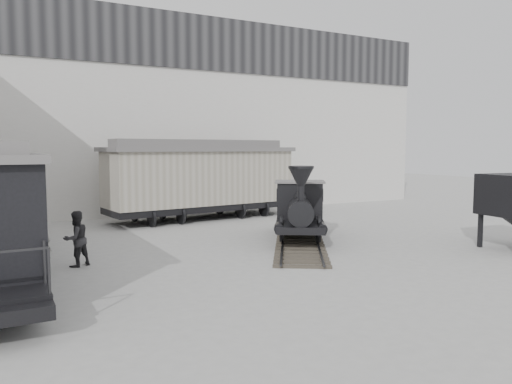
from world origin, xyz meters
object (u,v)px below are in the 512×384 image
locomotive (300,213)px  visitor_a (41,242)px  visitor_b (76,239)px  boxcar (201,178)px

locomotive → visitor_a: locomotive is taller
visitor_b → locomotive: bearing=156.1°
locomotive → visitor_a: size_ratio=4.57×
visitor_a → locomotive: bearing=161.7°
boxcar → visitor_a: 11.70m
boxcar → visitor_b: (-7.31, -7.95, -1.28)m
locomotive → boxcar: (-1.15, 7.51, 1.05)m
locomotive → visitor_b: bearing=-145.1°
boxcar → visitor_b: 10.87m
locomotive → boxcar: boxcar is taller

